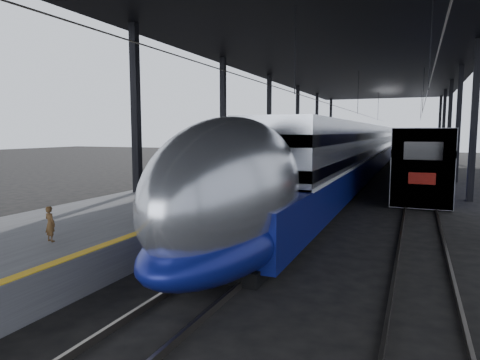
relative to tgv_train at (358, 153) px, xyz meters
The scene contains 8 objects.
ground 26.38m from the tgv_train, 94.36° to the right, with size 160.00×160.00×0.00m, color black.
platform 8.45m from the tgv_train, 131.50° to the right, with size 6.00×80.00×1.00m, color #4C4C4F.
yellow_strip 6.87m from the tgv_train, 113.47° to the right, with size 0.30×80.00×0.01m, color gold.
rails 7.00m from the tgv_train, 68.09° to the right, with size 6.52×80.00×0.16m.
canopy 9.37m from the tgv_train, 90.92° to the right, with size 18.00×75.00×9.47m.
tgv_train is the anchor object (origin of this frame).
second_train 12.83m from the tgv_train, 67.07° to the left, with size 2.99×56.05×4.12m.
child 30.30m from the tgv_train, 98.13° to the right, with size 0.35×0.23×0.96m, color #4A3118.
Camera 1 is at (6.68, -12.20, 3.92)m, focal length 32.00 mm.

